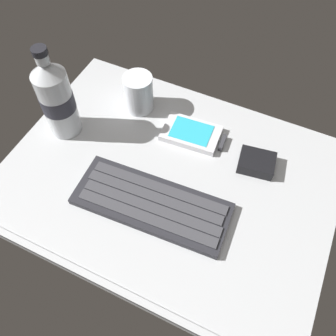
{
  "coord_description": "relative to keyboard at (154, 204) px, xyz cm",
  "views": [
    {
      "loc": [
        16.13,
        -34.12,
        59.53
      ],
      "look_at": [
        0.0,
        0.0,
        3.0
      ],
      "focal_mm": 38.22,
      "sensor_mm": 36.0,
      "label": 1
    }
  ],
  "objects": [
    {
      "name": "ground_plane",
      "position": [
        -0.45,
        6.9,
        -1.79
      ],
      "size": [
        64.0,
        48.0,
        2.8
      ],
      "color": "#B7BABC"
    },
    {
      "name": "keyboard",
      "position": [
        0.0,
        0.0,
        0.0
      ],
      "size": [
        29.57,
        12.6,
        1.7
      ],
      "color": "#232328",
      "rests_on": "ground_plane"
    },
    {
      "name": "handheld_device",
      "position": [
        0.21,
        18.64,
        -0.08
      ],
      "size": [
        13.19,
        8.47,
        1.5
      ],
      "color": "silver",
      "rests_on": "ground_plane"
    },
    {
      "name": "juice_cup",
      "position": [
        -14.23,
        21.35,
        3.1
      ],
      "size": [
        6.4,
        6.4,
        8.5
      ],
      "color": "silver",
      "rests_on": "ground_plane"
    },
    {
      "name": "charger_block",
      "position": [
        14.39,
        16.89,
        0.39
      ],
      "size": [
        7.75,
        6.57,
        2.4
      ],
      "primitive_type": "cube",
      "rotation": [
        0.0,
        0.0,
        0.15
      ],
      "color": "black",
      "rests_on": "ground_plane"
    },
    {
      "name": "water_bottle",
      "position": [
        -25.51,
        9.0,
        8.2
      ],
      "size": [
        6.73,
        6.73,
        20.8
      ],
      "color": "silver",
      "rests_on": "ground_plane"
    }
  ]
}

